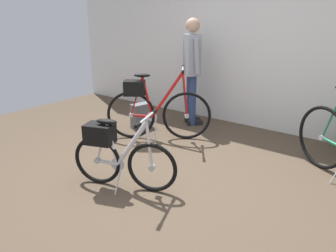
% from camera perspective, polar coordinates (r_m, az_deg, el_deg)
% --- Properties ---
extents(ground_plane, '(7.53, 7.53, 0.00)m').
position_cam_1_polar(ground_plane, '(3.54, -0.68, -9.66)').
color(ground_plane, brown).
extents(back_wall, '(7.53, 0.10, 2.99)m').
position_cam_1_polar(back_wall, '(5.16, 16.06, 15.97)').
color(back_wall, white).
rests_on(back_wall, ground_plane).
extents(folding_bike_foreground, '(1.05, 0.57, 0.78)m').
position_cam_1_polar(folding_bike_foreground, '(3.36, -8.79, -4.41)').
color(folding_bike_foreground, black).
rests_on(folding_bike_foreground, ground_plane).
extents(display_bike_right, '(1.22, 0.85, 1.00)m').
position_cam_1_polar(display_bike_right, '(4.60, -2.47, 3.17)').
color(display_bike_right, black).
rests_on(display_bike_right, ground_plane).
extents(visitor_near_wall, '(0.42, 0.39, 1.62)m').
position_cam_1_polar(visitor_near_wall, '(5.16, 4.13, 10.23)').
color(visitor_near_wall, navy).
rests_on(visitor_near_wall, ground_plane).
extents(backpack_on_floor, '(0.24, 0.33, 0.37)m').
position_cam_1_polar(backpack_on_floor, '(5.17, -4.67, 1.80)').
color(backpack_on_floor, slate).
rests_on(backpack_on_floor, ground_plane).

